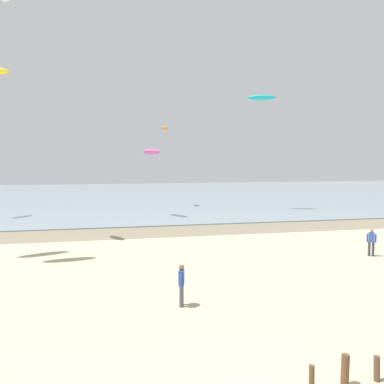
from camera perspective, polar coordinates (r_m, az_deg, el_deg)
The scene contains 7 objects.
wet_sand_strip at distance 32.60m, azimuth -6.33°, elevation -5.89°, with size 120.00×5.19×0.01m, color #84755B.
sea at distance 69.82m, azimuth -9.51°, elevation -0.40°, with size 160.00×70.00×0.10m, color #7F939E.
person_mid_beach at distance 16.06m, azimuth -1.56°, elevation -13.32°, with size 0.31×0.55×1.71m.
person_by_waterline at distance 26.58m, azimuth 24.84°, elevation -6.61°, with size 0.47×0.39×1.71m.
kite_aloft_1 at distance 50.48m, azimuth -4.07°, elevation 9.31°, with size 2.57×0.82×0.41m, color orange.
kite_aloft_3 at distance 47.81m, azimuth 10.21°, elevation 13.48°, with size 3.28×1.05×0.53m, color #19B2B7.
kite_aloft_6 at distance 40.84m, azimuth -5.95°, elevation 5.88°, with size 3.17×1.01×0.51m, color #E54C99.
Camera 1 is at (-3.25, -6.40, 5.80)m, focal length 36.33 mm.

